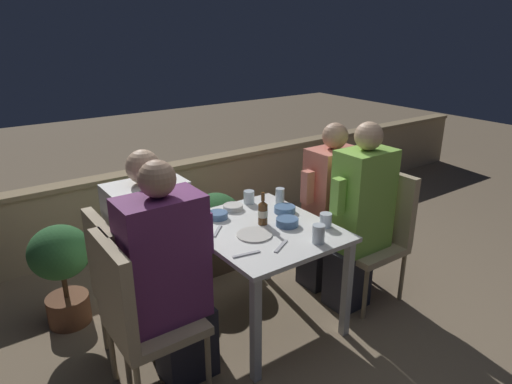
{
  "coord_description": "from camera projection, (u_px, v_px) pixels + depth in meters",
  "views": [
    {
      "loc": [
        -1.59,
        -2.15,
        1.95
      ],
      "look_at": [
        0.0,
        0.07,
        0.94
      ],
      "focal_mm": 32.0,
      "sensor_mm": 36.0,
      "label": 1
    }
  ],
  "objects": [
    {
      "name": "person_purple_stripe",
      "position": [
        170.0,
        279.0,
        2.44
      ],
      "size": [
        0.5,
        0.26,
        1.33
      ],
      "color": "#282833",
      "rests_on": "ground_plane"
    },
    {
      "name": "person_white_polo",
      "position": [
        156.0,
        256.0,
        2.7
      ],
      "size": [
        0.51,
        0.26,
        1.31
      ],
      "color": "#282833",
      "rests_on": "ground_plane"
    },
    {
      "name": "glass_cup_0",
      "position": [
        280.0,
        196.0,
        3.3
      ],
      "size": [
        0.06,
        0.06,
        0.12
      ],
      "color": "silver",
      "rests_on": "dining_table"
    },
    {
      "name": "potted_plant",
      "position": [
        62.0,
        265.0,
        3.02
      ],
      "size": [
        0.4,
        0.4,
        0.72
      ],
      "color": "brown",
      "rests_on": "ground_plane"
    },
    {
      "name": "fork_1",
      "position": [
        246.0,
        254.0,
        2.58
      ],
      "size": [
        0.17,
        0.05,
        0.01
      ],
      "color": "silver",
      "rests_on": "dining_table"
    },
    {
      "name": "chair_right_near",
      "position": [
        377.0,
        226.0,
        3.34
      ],
      "size": [
        0.46,
        0.46,
        0.96
      ],
      "color": "tan",
      "rests_on": "ground_plane"
    },
    {
      "name": "parapet_wall",
      "position": [
        158.0,
        202.0,
        4.35
      ],
      "size": [
        9.0,
        0.18,
        0.69
      ],
      "color": "tan",
      "rests_on": "ground_plane"
    },
    {
      "name": "glass_cup_1",
      "position": [
        203.0,
        208.0,
        3.11
      ],
      "size": [
        0.07,
        0.07,
        0.1
      ],
      "color": "silver",
      "rests_on": "dining_table"
    },
    {
      "name": "ground_plane",
      "position": [
        262.0,
        320.0,
        3.19
      ],
      "size": [
        16.0,
        16.0,
        0.0
      ],
      "primitive_type": "plane",
      "color": "#847056"
    },
    {
      "name": "fork_2",
      "position": [
        217.0,
        231.0,
        2.88
      ],
      "size": [
        0.14,
        0.13,
        0.01
      ],
      "color": "silver",
      "rests_on": "dining_table"
    },
    {
      "name": "chair_left_near",
      "position": [
        134.0,
        309.0,
        2.36
      ],
      "size": [
        0.46,
        0.46,
        0.96
      ],
      "color": "tan",
      "rests_on": "ground_plane"
    },
    {
      "name": "bowl_3",
      "position": [
        218.0,
        215.0,
        3.06
      ],
      "size": [
        0.13,
        0.13,
        0.04
      ],
      "color": "#4C709E",
      "rests_on": "dining_table"
    },
    {
      "name": "person_coral_top",
      "position": [
        328.0,
        206.0,
        3.46
      ],
      "size": [
        0.47,
        0.26,
        1.28
      ],
      "color": "#282833",
      "rests_on": "ground_plane"
    },
    {
      "name": "person_green_blouse",
      "position": [
        359.0,
        217.0,
        3.18
      ],
      "size": [
        0.48,
        0.26,
        1.35
      ],
      "color": "#282833",
      "rests_on": "ground_plane"
    },
    {
      "name": "glass_cup_3",
      "position": [
        318.0,
        234.0,
        2.71
      ],
      "size": [
        0.08,
        0.08,
        0.12
      ],
      "color": "silver",
      "rests_on": "dining_table"
    },
    {
      "name": "chair_right_far",
      "position": [
        347.0,
        210.0,
        3.61
      ],
      "size": [
        0.46,
        0.46,
        0.96
      ],
      "color": "tan",
      "rests_on": "ground_plane"
    },
    {
      "name": "chair_left_far",
      "position": [
        123.0,
        281.0,
        2.62
      ],
      "size": [
        0.46,
        0.46,
        0.96
      ],
      "color": "tan",
      "rests_on": "ground_plane"
    },
    {
      "name": "planter_hedge",
      "position": [
        192.0,
        233.0,
        3.68
      ],
      "size": [
        0.89,
        0.47,
        0.64
      ],
      "color": "brown",
      "rests_on": "ground_plane"
    },
    {
      "name": "bowl_2",
      "position": [
        233.0,
        207.0,
        3.21
      ],
      "size": [
        0.14,
        0.14,
        0.04
      ],
      "color": "silver",
      "rests_on": "dining_table"
    },
    {
      "name": "bowl_0",
      "position": [
        287.0,
        221.0,
        2.95
      ],
      "size": [
        0.15,
        0.15,
        0.05
      ],
      "color": "#4C709E",
      "rests_on": "dining_table"
    },
    {
      "name": "glass_cup_2",
      "position": [
        249.0,
        197.0,
        3.31
      ],
      "size": [
        0.08,
        0.08,
        0.09
      ],
      "color": "silver",
      "rests_on": "dining_table"
    },
    {
      "name": "plate_0",
      "position": [
        254.0,
        235.0,
        2.82
      ],
      "size": [
        0.22,
        0.22,
        0.01
      ],
      "color": "silver",
      "rests_on": "dining_table"
    },
    {
      "name": "bowl_1",
      "position": [
        285.0,
        209.0,
        3.16
      ],
      "size": [
        0.15,
        0.15,
        0.05
      ],
      "color": "#4C709E",
      "rests_on": "dining_table"
    },
    {
      "name": "dining_table",
      "position": [
        262.0,
        240.0,
        2.97
      ],
      "size": [
        0.82,
        0.96,
        0.72
      ],
      "color": "white",
      "rests_on": "ground_plane"
    },
    {
      "name": "glass_cup_4",
      "position": [
        326.0,
        220.0,
        2.93
      ],
      "size": [
        0.08,
        0.08,
        0.09
      ],
      "color": "silver",
      "rests_on": "dining_table"
    },
    {
      "name": "fork_0",
      "position": [
        281.0,
        246.0,
        2.68
      ],
      "size": [
        0.16,
        0.1,
        0.01
      ],
      "color": "silver",
      "rests_on": "dining_table"
    },
    {
      "name": "beer_bottle",
      "position": [
        263.0,
        212.0,
        2.95
      ],
      "size": [
        0.06,
        0.06,
        0.22
      ],
      "color": "brown",
      "rests_on": "dining_table"
    }
  ]
}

